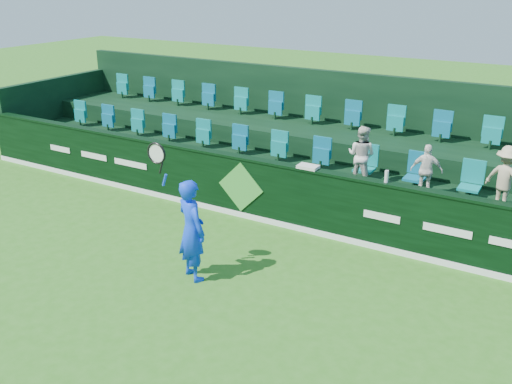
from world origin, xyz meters
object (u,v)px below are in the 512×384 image
Objects in this scene: spectator_right at (506,179)px; drinks_bottle at (387,176)px; towel at (308,167)px; spectator_left at (361,155)px; tennis_player at (191,229)px; spectator_middle at (426,170)px.

spectator_right reaches higher than drinks_bottle.
towel is at bearing 40.48° from spectator_right.
spectator_right is 3.05× the size of towel.
spectator_right is at bearing -175.18° from spectator_left.
spectator_right is at bearing 17.85° from towel.
tennis_player reaches higher than spectator_left.
drinks_bottle is at bearing 53.26° from spectator_right.
drinks_bottle is at bearing 48.20° from tennis_player.
tennis_player is at bearing 40.82° from spectator_middle.
towel is 1.78× the size of drinks_bottle.
tennis_player is 1.95× the size of spectator_left.
towel is 1.59m from drinks_bottle.
spectator_right is at bearing 41.63° from tennis_player.
towel is at bearing 63.62° from spectator_left.
spectator_middle reaches higher than towel.
spectator_middle is 1.45m from spectator_right.
spectator_middle is at bearing 68.26° from drinks_bottle.
spectator_left is at bearing -12.31° from spectator_middle.
spectator_right is (4.33, 3.85, 0.51)m from tennis_player.
spectator_left reaches higher than spectator_middle.
spectator_left reaches higher than drinks_bottle.
spectator_left is at bearing 129.05° from drinks_bottle.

